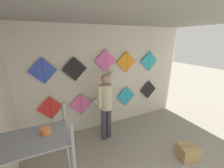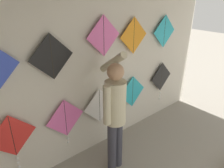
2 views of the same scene
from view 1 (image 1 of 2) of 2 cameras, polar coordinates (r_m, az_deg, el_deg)
back_panel at (r=4.13m, az=-3.54°, el=1.97°), size 5.10×0.06×2.80m
ceiling_slab at (r=2.49m, az=12.72°, el=24.83°), size 5.10×4.23×0.04m
shopkeeper at (r=3.64m, az=-2.40°, el=-6.59°), size 0.45×0.66×1.80m
cardboard_box at (r=3.86m, az=26.97°, el=-22.05°), size 0.46×0.42×0.31m
kite_0 at (r=3.97m, az=-22.28°, el=-8.90°), size 0.61×0.04×0.82m
kite_1 at (r=4.07m, az=-11.70°, el=-7.82°), size 0.61×0.04×0.75m
kite_2 at (r=4.23m, az=-3.48°, el=-6.33°), size 0.61×0.01×0.61m
kite_3 at (r=4.55m, az=5.46°, el=-4.56°), size 0.61×0.01×0.61m
kite_4 at (r=4.98m, az=13.67°, el=-2.50°), size 0.61×0.04×0.82m
kite_5 at (r=3.68m, az=-24.80°, el=4.53°), size 0.61×0.01×0.61m
kite_6 at (r=3.75m, az=-14.10°, el=5.54°), size 0.61×0.01×0.61m
kite_7 at (r=3.97m, az=-2.30°, el=8.88°), size 0.61×0.01×0.61m
kite_8 at (r=4.27m, az=5.54°, el=8.32°), size 0.61×0.01×0.61m
kite_9 at (r=4.74m, az=14.10°, el=8.45°), size 0.61×0.01×0.61m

